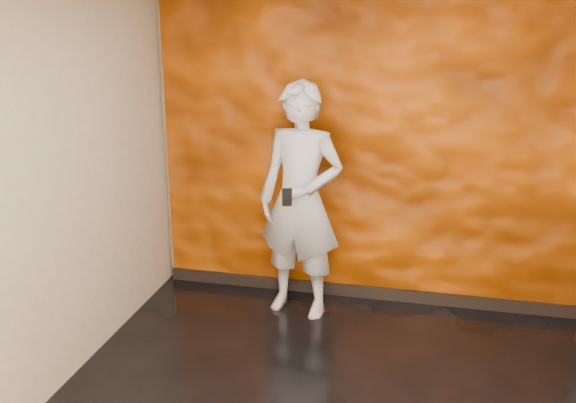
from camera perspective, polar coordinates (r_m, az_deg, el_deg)
The scene contains 5 objects.
room at distance 4.02m, azimuth 4.07°, elevation -2.04°, with size 4.02×4.02×2.81m.
feature_wall at distance 5.90m, azimuth 7.10°, elevation 3.91°, with size 3.90×0.06×2.75m, color #E95B00.
baseboard at distance 6.30m, azimuth 6.62°, elevation -7.95°, with size 3.90×0.04×0.12m, color black.
man at distance 5.65m, azimuth 1.13°, elevation 0.04°, with size 0.77×0.51×2.11m, color #8F939D.
phone at distance 5.35m, azimuth -0.09°, elevation 0.39°, with size 0.08×0.02×0.15m, color black.
Camera 1 is at (0.58, -3.76, 2.72)m, focal length 40.00 mm.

